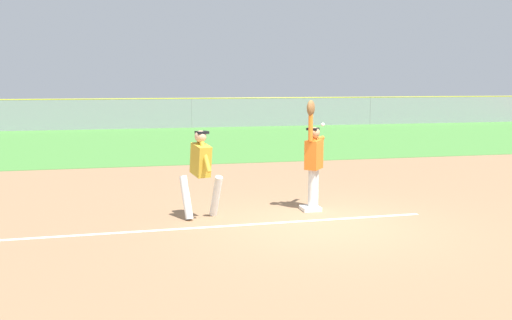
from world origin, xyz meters
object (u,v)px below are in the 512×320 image
object	(u,v)px
fielder	(314,156)
baseball	(323,125)
parked_car_green	(222,113)
first_base	(310,208)
runner	(201,168)
parked_car_red	(131,114)
parked_car_blue	(23,115)
parked_car_white	(309,112)

from	to	relation	value
fielder	baseball	xyz separation A→B (m)	(0.20, 0.01, 0.65)
fielder	parked_car_green	world-z (taller)	fielder
first_base	runner	distance (m)	2.48
parked_car_red	baseball	bearing A→B (deg)	-81.21
runner	parked_car_blue	world-z (taller)	runner
baseball	parked_car_green	size ratio (longest dim) A/B	0.02
parked_car_blue	parked_car_white	size ratio (longest dim) A/B	1.00
first_base	runner	bearing A→B (deg)	-176.10
baseball	parked_car_white	distance (m)	24.78
fielder	parked_car_red	size ratio (longest dim) A/B	0.52
fielder	parked_car_green	bearing A→B (deg)	-55.95
first_base	parked_car_green	distance (m)	23.73
runner	parked_car_blue	xyz separation A→B (m)	(-7.41, 23.91, -0.32)
baseball	first_base	bearing A→B (deg)	-159.41
fielder	parked_car_green	size ratio (longest dim) A/B	0.51
first_base	parked_car_blue	world-z (taller)	parked_car_blue
first_base	baseball	bearing A→B (deg)	20.59
parked_car_red	parked_car_green	size ratio (longest dim) A/B	0.99
parked_car_green	parked_car_red	bearing A→B (deg)	177.81
parked_car_blue	runner	bearing A→B (deg)	-67.29
first_base	parked_car_green	bearing A→B (deg)	85.13
first_base	fielder	distance (m)	1.09
first_base	baseball	size ratio (longest dim) A/B	5.14
parked_car_blue	parked_car_white	world-z (taller)	same
fielder	parked_car_blue	size ratio (longest dim) A/B	0.50
runner	baseball	world-z (taller)	baseball
baseball	runner	bearing A→B (deg)	-174.21
fielder	runner	size ratio (longest dim) A/B	1.33
fielder	parked_car_red	xyz separation A→B (m)	(-3.60, 23.56, -0.45)
parked_car_green	parked_car_blue	bearing A→B (deg)	177.37
parked_car_blue	parked_car_red	size ratio (longest dim) A/B	1.03
runner	parked_car_green	size ratio (longest dim) A/B	0.39
runner	parked_car_white	size ratio (longest dim) A/B	0.38
fielder	runner	bearing A→B (deg)	44.71
first_base	parked_car_white	distance (m)	24.95
parked_car_blue	parked_car_white	distance (m)	17.47
parked_car_red	runner	bearing A→B (deg)	-87.41
first_base	parked_car_green	world-z (taller)	parked_car_green
runner	parked_car_white	xyz separation A→B (m)	(10.06, 23.86, -0.32)
runner	parked_car_green	world-z (taller)	runner
parked_car_green	baseball	bearing A→B (deg)	-96.30
fielder	parked_car_white	size ratio (longest dim) A/B	0.50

